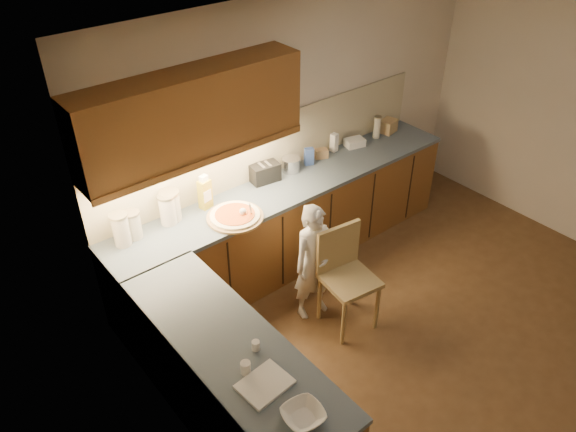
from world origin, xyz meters
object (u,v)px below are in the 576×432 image
at_px(pizza_on_board, 235,216).
at_px(toaster, 265,173).
at_px(child, 314,262).
at_px(wooden_chair, 345,271).
at_px(oil_jug, 205,193).

relative_size(pizza_on_board, toaster, 1.68).
height_order(child, wooden_chair, child).
bearing_deg(wooden_chair, oil_jug, 128.39).
bearing_deg(wooden_chair, toaster, 96.83).
distance_m(wooden_chair, oil_jug, 1.40).
xyz_separation_m(child, wooden_chair, (0.14, -0.24, -0.02)).
bearing_deg(toaster, oil_jug, -169.75).
height_order(oil_jug, toaster, oil_jug).
relative_size(child, toaster, 3.88).
distance_m(oil_jug, toaster, 0.69).
distance_m(pizza_on_board, toaster, 0.67).
xyz_separation_m(pizza_on_board, oil_jug, (-0.10, 0.31, 0.13)).
distance_m(pizza_on_board, child, 0.80).
height_order(child, toaster, child).
bearing_deg(pizza_on_board, wooden_chair, -55.50).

